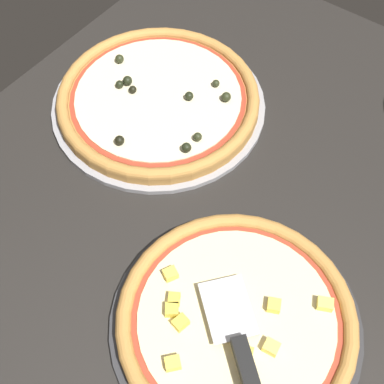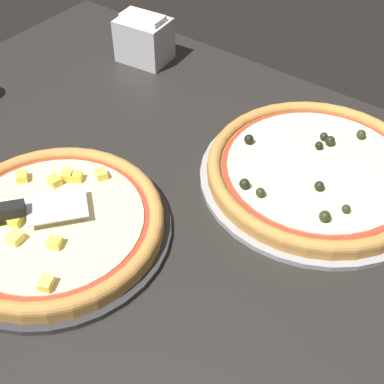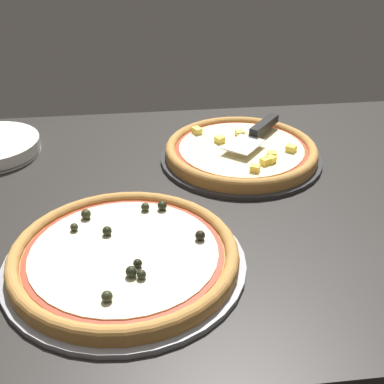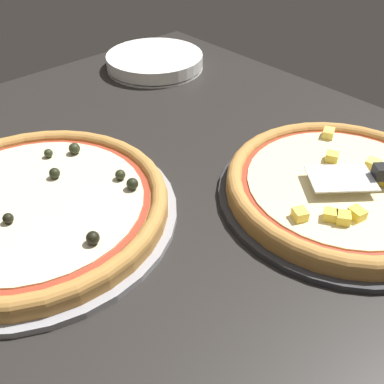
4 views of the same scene
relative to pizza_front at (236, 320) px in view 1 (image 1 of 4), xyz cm
name	(u,v)px [view 1 (image 1 of 4)]	position (x,y,z in cm)	size (l,w,h in cm)	color
ground_plane	(187,232)	(9.21, 16.12, -4.30)	(133.56, 97.12, 3.60)	black
pizza_pan_front	(235,324)	(0.02, 0.00, -2.00)	(37.72, 37.72, 1.00)	#2D2D30
pizza_front	(236,320)	(0.00, 0.00, 0.00)	(35.45, 35.45, 3.65)	#B77F3D
pizza_pan_back	(159,105)	(27.67, 36.84, -2.00)	(41.45, 41.45, 1.00)	#939399
pizza_back	(158,98)	(27.66, 36.83, -0.08)	(38.96, 38.96, 3.95)	#B77F3D
serving_spatula	(245,363)	(-5.31, -4.72, 2.95)	(16.87, 19.08, 2.00)	silver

